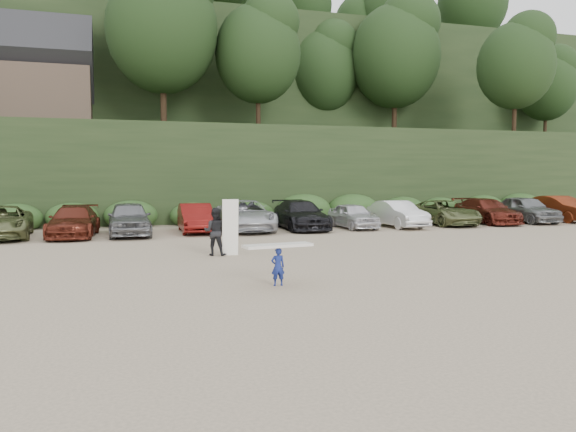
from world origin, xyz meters
name	(u,v)px	position (x,y,z in m)	size (l,w,h in m)	color
ground	(320,259)	(0.00, 0.00, 0.00)	(120.00, 120.00, 0.00)	tan
hillside_backdrop	(182,86)	(-0.26, 35.93, 11.22)	(90.00, 41.50, 28.00)	black
parked_cars	(276,216)	(1.41, 10.11, 0.76)	(39.07, 5.90, 1.65)	silver
child_surfer	(278,257)	(-2.72, -4.03, 0.76)	(1.91, 0.74, 1.12)	navy
adult_surfer	(217,231)	(-3.26, 1.97, 0.89)	(1.33, 0.95, 2.06)	black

